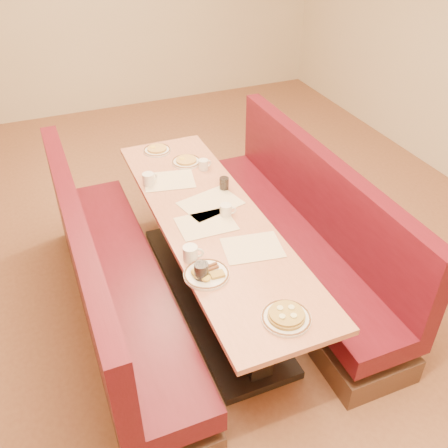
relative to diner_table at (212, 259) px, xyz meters
name	(u,v)px	position (x,y,z in m)	size (l,w,h in m)	color
ground	(213,296)	(0.00, 0.00, -0.37)	(8.00, 8.00, 0.00)	#9E6647
room_envelope	(208,42)	(0.00, 0.00, 1.56)	(6.04, 8.04, 2.82)	beige
diner_table	(212,259)	(0.00, 0.00, 0.00)	(0.70, 2.50, 0.75)	black
booth_left	(113,287)	(-0.73, 0.00, -0.01)	(0.55, 2.50, 1.05)	#4C3326
booth_right	(299,238)	(0.73, 0.00, -0.01)	(0.55, 2.50, 1.05)	#4C3326
placemat_near_left	(206,224)	(-0.06, -0.06, 0.38)	(0.38, 0.29, 0.00)	beige
placemat_near_right	(252,248)	(0.12, -0.42, 0.38)	(0.37, 0.28, 0.00)	beige
placemat_far_left	(169,180)	(-0.12, 0.58, 0.38)	(0.38, 0.28, 0.00)	beige
placemat_far_right	(211,203)	(0.06, 0.16, 0.38)	(0.41, 0.31, 0.00)	beige
pancake_plate	(286,317)	(0.03, -1.04, 0.40)	(0.27, 0.27, 0.06)	white
eggs_plate	(206,274)	(-0.25, -0.55, 0.39)	(0.27, 0.27, 0.06)	white
extra_plate_mid	(186,161)	(0.09, 0.80, 0.39)	(0.24, 0.24, 0.05)	white
extra_plate_far	(157,150)	(-0.07, 1.08, 0.39)	(0.23, 0.23, 0.05)	white
coffee_mug_a	(226,210)	(0.11, -0.02, 0.42)	(0.11, 0.08, 0.09)	white
coffee_mug_b	(191,253)	(-0.28, -0.38, 0.43)	(0.13, 0.09, 0.10)	white
coffee_mug_c	(204,164)	(0.19, 0.65, 0.42)	(0.11, 0.08, 0.08)	white
coffee_mug_d	(149,179)	(-0.28, 0.58, 0.42)	(0.12, 0.09, 0.09)	white
soda_tumbler_near	(201,272)	(-0.28, -0.57, 0.43)	(0.08, 0.08, 0.12)	black
soda_tumbler_mid	(224,184)	(0.22, 0.31, 0.42)	(0.07, 0.07, 0.10)	black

